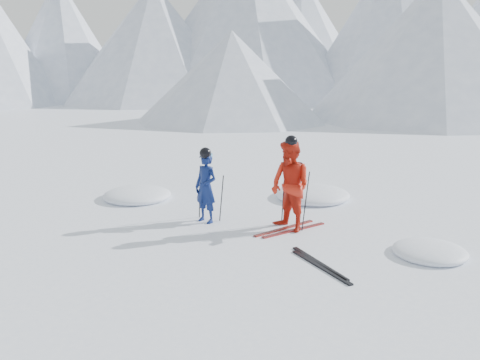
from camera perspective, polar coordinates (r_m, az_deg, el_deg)
The scene contains 12 objects.
ground at distance 9.84m, azimuth 6.54°, elevation -8.02°, with size 160.00×160.00×0.00m, color white.
skier_blue at distance 11.38m, azimuth -3.86°, elevation -0.85°, with size 0.58×0.38×1.60m, color #0D1C53.
skier_red at distance 10.80m, azimuth 5.66°, elevation -0.68°, with size 0.95×0.74×1.95m, color red.
pole_blue_left at distance 11.74m, azimuth -4.55°, elevation -1.78°, with size 0.02×0.02×1.07m, color black.
pole_blue_right at distance 11.49m, azimuth -2.09°, elevation -2.07°, with size 0.02×0.02×1.07m, color black.
pole_red_left at distance 11.23m, azimuth 4.88°, elevation -1.84°, with size 0.02×0.02×1.30m, color black.
pole_red_right at distance 10.88m, azimuth 7.39°, elevation -2.39°, with size 0.02×0.02×1.30m, color black.
ski_worn_left at distance 11.12m, azimuth 5.00°, elevation -5.41°, with size 0.09×1.70×0.03m, color black.
ski_worn_right at distance 11.01m, azimuth 6.10°, elevation -5.62°, with size 0.09×1.70×0.03m, color black.
ski_loose_a at distance 9.33m, azimuth 8.86°, elevation -9.18°, with size 0.09×1.70×0.03m, color black.
ski_loose_b at distance 9.17m, azimuth 9.03°, elevation -9.60°, with size 0.09×1.70×0.03m, color black.
snow_lumps at distance 12.47m, azimuth 3.85°, elevation -3.43°, with size 10.85×5.54×0.43m.
Camera 1 is at (4.16, -8.20, 3.50)m, focal length 38.00 mm.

